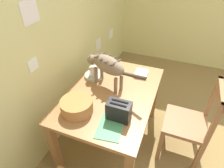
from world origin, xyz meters
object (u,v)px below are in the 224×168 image
wicker_basket (77,106)px  wooden_chair_far (190,123)px  dining_table (112,99)px  book_stack (141,74)px  saucer_bowl (94,75)px  magazine (110,127)px  toaster (119,111)px  cat (107,65)px  coffee_mug (94,71)px

wicker_basket → wooden_chair_far: wooden_chair_far is taller
dining_table → book_stack: book_stack is taller
saucer_bowl → wooden_chair_far: bearing=-93.5°
saucer_bowl → book_stack: 0.53m
dining_table → magazine: magazine is taller
wicker_basket → toaster: 0.38m
cat → book_stack: cat is taller
cat → book_stack: bearing=-20.5°
saucer_bowl → magazine: saucer_bowl is taller
saucer_bowl → toaster: toaster is taller
magazine → toaster: bearing=-20.8°
coffee_mug → magazine: coffee_mug is taller
toaster → coffee_mug: bearing=43.6°
dining_table → wooden_chair_far: wooden_chair_far is taller
dining_table → magazine: 0.47m
coffee_mug → toaster: size_ratio=0.69×
dining_table → saucer_bowl: bearing=57.8°
wooden_chair_far → book_stack: bearing=64.5°
coffee_mug → wooden_chair_far: size_ratio=0.15×
dining_table → wicker_basket: bearing=152.2°
magazine → wicker_basket: size_ratio=0.96×
dining_table → coffee_mug: (0.18, 0.29, 0.17)m
cat → wicker_basket: size_ratio=2.42×
dining_table → magazine: size_ratio=4.53×
cat → toaster: bearing=-123.9°
cat → saucer_bowl: 0.31m
dining_table → cat: bearing=43.0°
wicker_basket → wooden_chair_far: (0.48, -0.99, -0.32)m
coffee_mug → book_stack: 0.54m
saucer_bowl → book_stack: book_stack is taller
dining_table → book_stack: (0.41, -0.20, 0.11)m
book_stack → toaster: bearing=178.8°
saucer_bowl → magazine: bearing=-144.3°
dining_table → coffee_mug: 0.38m
saucer_bowl → coffee_mug: 0.06m
coffee_mug → magazine: bearing=-144.5°
coffee_mug → magazine: 0.76m
dining_table → book_stack: 0.47m
magazine → wooden_chair_far: (0.55, -0.65, -0.26)m
magazine → toaster: 0.15m
book_stack → wicker_basket: 0.86m
cat → coffee_mug: cat is taller
wicker_basket → wooden_chair_far: bearing=-64.4°
dining_table → wicker_basket: wicker_basket is taller
saucer_bowl → toaster: 0.68m
saucer_bowl → coffee_mug: (0.00, 0.00, 0.06)m
wooden_chair_far → magazine: bearing=130.5°
dining_table → saucer_bowl: saucer_bowl is taller
dining_table → toaster: 0.40m
magazine → wicker_basket: wicker_basket is taller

